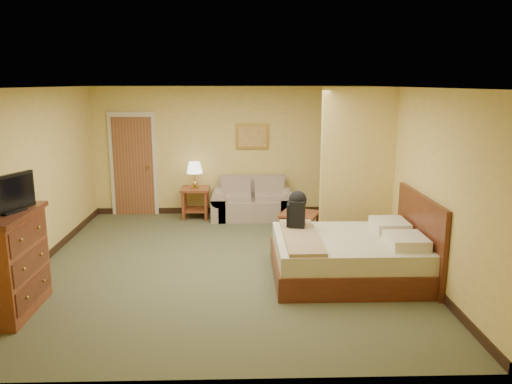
{
  "coord_description": "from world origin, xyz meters",
  "views": [
    {
      "loc": [
        0.25,
        -7.11,
        2.66
      ],
      "look_at": [
        0.47,
        0.6,
        0.97
      ],
      "focal_mm": 35.0,
      "sensor_mm": 36.0,
      "label": 1
    }
  ],
  "objects_px": {
    "loveseat": "(253,205)",
    "coffee_table": "(299,219)",
    "bed": "(355,255)",
    "dresser": "(8,263)"
  },
  "relations": [
    {
      "from": "loveseat",
      "to": "coffee_table",
      "type": "bearing_deg",
      "value": -55.05
    },
    {
      "from": "coffee_table",
      "to": "bed",
      "type": "xyz_separation_m",
      "value": [
        0.54,
        -1.98,
        0.03
      ]
    },
    {
      "from": "bed",
      "to": "loveseat",
      "type": "bearing_deg",
      "value": 113.27
    },
    {
      "from": "coffee_table",
      "to": "dresser",
      "type": "distance_m",
      "value": 4.79
    },
    {
      "from": "dresser",
      "to": "bed",
      "type": "distance_m",
      "value": 4.41
    },
    {
      "from": "bed",
      "to": "dresser",
      "type": "bearing_deg",
      "value": -167.09
    },
    {
      "from": "dresser",
      "to": "bed",
      "type": "xyz_separation_m",
      "value": [
        4.29,
        0.98,
        -0.3
      ]
    },
    {
      "from": "loveseat",
      "to": "bed",
      "type": "bearing_deg",
      "value": -66.73
    },
    {
      "from": "loveseat",
      "to": "bed",
      "type": "height_order",
      "value": "bed"
    },
    {
      "from": "loveseat",
      "to": "coffee_table",
      "type": "xyz_separation_m",
      "value": [
        0.8,
        -1.15,
        0.02
      ]
    }
  ]
}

